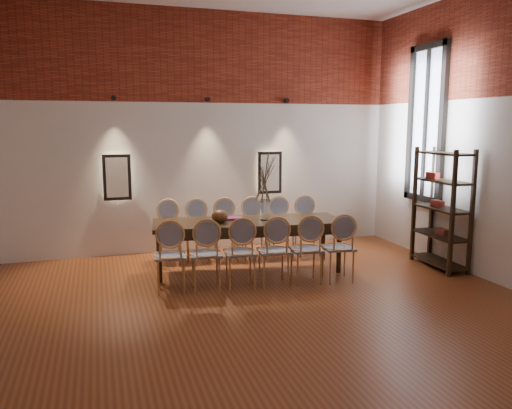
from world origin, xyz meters
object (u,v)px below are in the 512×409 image
object	(u,v)px
chair_near_d	(274,250)
book	(233,218)
chair_far_f	(308,227)
chair_far_b	(198,231)
chair_far_c	(226,230)
dining_table	(248,246)
shelving_rack	(442,208)
chair_far_e	(281,228)
chair_far_a	(169,232)
chair_near_e	(306,249)
chair_near_b	(206,254)
vase	(265,210)
chair_far_d	(254,229)
chair_near_f	(338,247)
chair_near_c	(240,252)
bowl	(220,216)
chair_near_a	(170,255)

from	to	relation	value
chair_near_d	book	xyz separation A→B (m)	(-0.32, 0.90, 0.30)
chair_far_f	chair_far_b	bearing A→B (deg)	0.00
chair_far_f	chair_far_c	bearing A→B (deg)	0.00
dining_table	shelving_rack	distance (m)	2.95
chair_far_e	chair_far_c	bearing A→B (deg)	0.00
chair_far_a	chair_far_f	xyz separation A→B (m)	(2.26, -0.27, 0.00)
chair_far_a	chair_far_f	distance (m)	2.27
chair_near_e	chair_far_f	xyz separation A→B (m)	(0.63, 1.37, 0.00)
book	dining_table	bearing A→B (deg)	-41.40
chair_near_b	vase	distance (m)	1.26
chair_far_d	chair_far_f	xyz separation A→B (m)	(0.90, -0.11, 0.00)
chair_near_f	chair_far_b	size ratio (longest dim) A/B	1.00
chair_far_d	chair_near_c	bearing A→B (deg)	72.44
chair_near_d	chair_far_a	xyz separation A→B (m)	(-1.18, 1.59, 0.00)
chair_near_f	chair_far_a	distance (m)	2.69
chair_far_a	vase	distance (m)	1.63
chair_near_b	chair_near_f	bearing A→B (deg)	0.00
chair_far_b	chair_far_c	bearing A→B (deg)	-180.00
shelving_rack	chair_far_b	bearing A→B (deg)	158.49
chair_near_b	chair_near_e	distance (m)	1.36
chair_near_c	chair_far_a	distance (m)	1.70
dining_table	chair_far_f	xyz separation A→B (m)	(1.22, 0.58, 0.09)
chair_near_c	chair_far_d	distance (m)	1.51
chair_near_e	bowl	distance (m)	1.34
vase	chair_near_a	bearing A→B (deg)	-159.67
chair_near_e	shelving_rack	distance (m)	2.27
chair_far_b	chair_far_f	distance (m)	1.82
chair_near_e	chair_near_b	bearing A→B (deg)	180.00
chair_near_f	dining_table	bearing A→B (deg)	147.71
chair_near_b	chair_far_c	distance (m)	1.51
chair_near_f	shelving_rack	world-z (taller)	shelving_rack
chair_far_b	chair_far_d	world-z (taller)	same
chair_far_a	chair_far_d	world-z (taller)	same
chair_far_b	chair_near_c	bearing A→B (deg)	107.56
chair_near_c	shelving_rack	bearing A→B (deg)	6.47
chair_near_b	chair_far_b	distance (m)	1.44
chair_near_c	chair_near_e	xyz separation A→B (m)	(0.90, -0.11, 0.00)
chair_near_b	chair_near_f	size ratio (longest dim) A/B	1.00
chair_far_b	chair_near_e	bearing A→B (deg)	133.52
chair_near_a	chair_near_b	size ratio (longest dim) A/B	1.00
book	chair_far_e	bearing A→B (deg)	26.62
chair_near_c	chair_near_f	world-z (taller)	same
chair_near_c	chair_far_a	bearing A→B (deg)	122.34
chair_far_b	chair_far_e	world-z (taller)	same
chair_near_b	dining_table	bearing A→B (deg)	46.48
chair_near_e	shelving_rack	bearing A→B (deg)	9.10
chair_near_a	chair_near_c	size ratio (longest dim) A/B	1.00
chair_near_f	chair_far_b	xyz separation A→B (m)	(-1.63, 1.65, 0.00)
chair_near_b	chair_near_e	xyz separation A→B (m)	(1.35, -0.16, 0.00)
chair_near_f	chair_far_d	size ratio (longest dim) A/B	1.00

